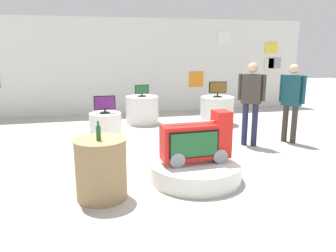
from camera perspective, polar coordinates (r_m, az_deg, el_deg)
name	(u,v)px	position (r m, az deg, el deg)	size (l,w,h in m)	color
ground_plane	(191,172)	(5.56, 4.04, -7.87)	(30.00, 30.00, 0.00)	#B2ADA3
back_wall_display	(140,66)	(10.54, -4.92, 10.22)	(11.05, 0.13, 2.91)	silver
main_display_pedestal	(195,171)	(5.21, 4.71, -7.70)	(1.42, 1.42, 0.28)	silver
novelty_firetruck_tv	(197,142)	(5.06, 5.05, -2.80)	(1.08, 0.40, 0.79)	gray
display_pedestal_left_rear	(217,110)	(9.05, 8.43, 2.70)	(0.89, 0.89, 0.74)	silver
tv_on_left_rear	(218,89)	(8.96, 8.57, 6.39)	(0.47, 0.23, 0.41)	black
display_pedestal_center_rear	(106,131)	(6.82, -10.66, -0.82)	(0.64, 0.64, 0.74)	silver
tv_on_center_rear	(105,104)	(6.71, -10.86, 3.75)	(0.42, 0.20, 0.35)	black
display_pedestal_right_rear	(142,110)	(9.06, -4.47, 2.82)	(0.89, 0.89, 0.74)	silver
tv_on_right_rear	(142,90)	(8.98, -4.53, 6.13)	(0.39, 0.21, 0.31)	black
side_table_round	(101,168)	(4.58, -11.45, -7.14)	(0.71, 0.71, 0.83)	#9E7F56
bottle_on_side_table	(98,133)	(4.37, -11.90, -1.12)	(0.06, 0.06, 0.26)	#195926
shopper_browsing_near_truck	(292,97)	(7.52, 20.55, 4.63)	(0.38, 0.48, 1.68)	#38332D
shopper_browsing_rear	(251,98)	(7.01, 14.15, 4.75)	(0.46, 0.39, 1.72)	#1E233F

